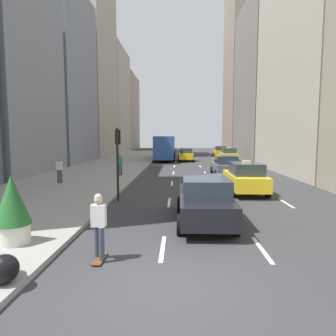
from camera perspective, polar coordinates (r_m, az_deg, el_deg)
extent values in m
plane|color=#333335|center=(6.98, -0.20, -20.97)|extent=(160.00, 160.00, 0.00)
cube|color=gray|center=(34.14, -10.25, 0.65)|extent=(8.00, 66.00, 0.15)
cube|color=white|center=(8.81, -1.03, -15.02)|extent=(0.12, 2.00, 0.01)
cube|color=white|center=(14.57, 0.23, -6.57)|extent=(0.12, 2.00, 0.01)
cube|color=white|center=(20.46, 0.75, -2.93)|extent=(0.12, 2.00, 0.01)
cube|color=white|center=(26.41, 1.04, -0.93)|extent=(0.12, 2.00, 0.01)
cube|color=white|center=(32.37, 1.22, 0.33)|extent=(0.12, 2.00, 0.01)
cube|color=white|center=(38.35, 1.34, 1.21)|extent=(0.12, 2.00, 0.01)
cube|color=white|center=(44.33, 1.43, 1.84)|extent=(0.12, 2.00, 0.01)
cube|color=white|center=(50.32, 1.50, 2.33)|extent=(0.12, 2.00, 0.01)
cube|color=white|center=(56.31, 1.56, 2.71)|extent=(0.12, 2.00, 0.01)
cube|color=white|center=(9.11, 17.46, -14.58)|extent=(0.12, 2.00, 0.01)
cube|color=white|center=(14.75, 11.24, -6.52)|extent=(0.12, 2.00, 0.01)
cube|color=white|center=(20.60, 8.57, -2.94)|extent=(0.12, 2.00, 0.01)
cube|color=white|center=(26.51, 7.10, -0.95)|extent=(0.12, 2.00, 0.01)
cube|color=white|center=(32.46, 6.17, 0.31)|extent=(0.12, 2.00, 0.01)
cube|color=white|center=(38.42, 5.52, 1.19)|extent=(0.12, 2.00, 0.01)
cube|color=white|center=(44.39, 5.05, 1.83)|extent=(0.12, 2.00, 0.01)
cube|color=white|center=(50.37, 4.69, 2.31)|extent=(0.12, 2.00, 0.01)
cube|color=white|center=(56.35, 4.41, 2.70)|extent=(0.12, 2.00, 0.01)
cube|color=white|center=(15.45, 21.61, -6.27)|extent=(0.12, 2.00, 0.01)
cube|color=white|center=(21.10, 16.16, -2.90)|extent=(0.12, 2.00, 0.01)
cube|color=white|center=(26.90, 13.05, -0.96)|extent=(0.12, 2.00, 0.01)
cube|color=white|center=(32.78, 11.05, 0.29)|extent=(0.12, 2.00, 0.01)
cube|color=white|center=(38.69, 9.67, 1.16)|extent=(0.12, 2.00, 0.01)
cube|color=white|center=(44.63, 8.65, 1.80)|extent=(0.12, 2.00, 0.01)
cube|color=white|center=(50.58, 7.86, 2.29)|extent=(0.12, 2.00, 0.01)
cube|color=white|center=(56.54, 7.25, 2.68)|extent=(0.12, 2.00, 0.01)
cube|color=gray|center=(28.98, -28.63, 15.74)|extent=(6.00, 10.17, 16.91)
cube|color=gray|center=(39.48, -19.95, 15.77)|extent=(6.00, 11.29, 20.29)
cube|color=#A89E89|center=(52.50, -14.62, 19.19)|extent=(6.00, 13.38, 30.75)
cube|color=#A89E89|center=(65.30, -10.86, 12.38)|extent=(6.00, 14.53, 21.24)
cube|color=gray|center=(80.33, -8.35, 10.39)|extent=(6.00, 16.06, 19.02)
cube|color=slate|center=(44.15, 18.08, 15.22)|extent=(6.00, 13.81, 21.02)
cube|color=gray|center=(58.45, 14.53, 21.10)|extent=(6.00, 11.70, 37.28)
cube|color=yellow|center=(48.21, 9.84, 2.92)|extent=(1.80, 4.40, 0.76)
cube|color=#28333D|center=(47.91, 9.90, 3.74)|extent=(1.58, 2.29, 0.64)
cube|color=#F2E599|center=(47.90, 9.90, 4.21)|extent=(0.44, 0.20, 0.14)
cylinder|color=black|center=(49.46, 8.58, 2.58)|extent=(0.22, 0.66, 0.66)
cylinder|color=black|center=(49.70, 10.65, 2.56)|extent=(0.22, 0.66, 0.66)
cylinder|color=black|center=(46.76, 8.96, 2.38)|extent=(0.22, 0.66, 0.66)
cylinder|color=black|center=(47.01, 11.14, 2.36)|extent=(0.22, 0.66, 0.66)
cube|color=yellow|center=(40.04, 11.44, 2.30)|extent=(1.80, 4.40, 0.76)
cube|color=#28333D|center=(39.75, 11.52, 3.28)|extent=(1.58, 2.29, 0.64)
cube|color=#F2E599|center=(39.73, 11.54, 3.84)|extent=(0.44, 0.20, 0.14)
cylinder|color=black|center=(41.28, 9.89, 1.90)|extent=(0.22, 0.66, 0.66)
cylinder|color=black|center=(41.56, 12.35, 1.88)|extent=(0.22, 0.66, 0.66)
cylinder|color=black|center=(38.58, 10.44, 1.62)|extent=(0.22, 0.66, 0.66)
cylinder|color=black|center=(38.89, 13.07, 1.60)|extent=(0.22, 0.66, 0.66)
cube|color=yellow|center=(17.49, 14.41, -2.30)|extent=(1.80, 4.40, 0.76)
cube|color=#28333D|center=(17.15, 14.66, -0.11)|extent=(1.58, 2.29, 0.64)
cube|color=#F2E599|center=(17.12, 14.69, 1.18)|extent=(0.44, 0.20, 0.14)
cylinder|color=black|center=(18.71, 10.79, -2.87)|extent=(0.22, 0.66, 0.66)
cylinder|color=black|center=(19.07, 16.15, -2.84)|extent=(0.22, 0.66, 0.66)
cylinder|color=black|center=(16.06, 12.27, -4.35)|extent=(0.22, 0.66, 0.66)
cylinder|color=black|center=(16.47, 18.46, -4.26)|extent=(0.22, 0.66, 0.66)
cube|color=yellow|center=(39.35, 3.40, 2.34)|extent=(1.80, 4.40, 0.76)
cube|color=#28333D|center=(39.05, 3.42, 3.35)|extent=(1.58, 2.29, 0.64)
cube|color=#F2E599|center=(39.04, 3.42, 3.92)|extent=(0.44, 0.20, 0.14)
cylinder|color=black|center=(40.73, 2.09, 1.94)|extent=(0.22, 0.66, 0.66)
cylinder|color=black|center=(40.77, 4.62, 1.92)|extent=(0.22, 0.66, 0.66)
cylinder|color=black|center=(38.01, 2.09, 1.65)|extent=(0.22, 0.66, 0.66)
cylinder|color=black|center=(38.05, 4.80, 1.64)|extent=(0.22, 0.66, 0.66)
cube|color=#565B66|center=(24.57, 10.80, 0.05)|extent=(1.80, 4.43, 0.72)
cube|color=#28333D|center=(24.25, 10.93, 1.59)|extent=(1.58, 2.30, 0.64)
cylinder|color=black|center=(25.84, 8.35, -0.42)|extent=(0.22, 0.66, 0.66)
cylinder|color=black|center=(26.10, 12.28, -0.43)|extent=(0.22, 0.66, 0.66)
cylinder|color=black|center=(23.13, 9.09, -1.17)|extent=(0.22, 0.66, 0.66)
cylinder|color=black|center=(23.42, 13.47, -1.17)|extent=(0.22, 0.66, 0.66)
cube|color=black|center=(11.20, 6.92, -6.75)|extent=(1.80, 4.72, 0.75)
cube|color=#28333D|center=(10.79, 7.10, -3.47)|extent=(1.58, 2.46, 0.64)
cylinder|color=black|center=(12.67, 2.24, -6.97)|extent=(0.22, 0.66, 0.66)
cylinder|color=black|center=(12.81, 10.38, -6.92)|extent=(0.22, 0.66, 0.66)
cylinder|color=black|center=(9.84, 2.31, -10.77)|extent=(0.22, 0.66, 0.66)
cylinder|color=black|center=(10.01, 12.85, -10.62)|extent=(0.22, 0.66, 0.66)
cube|color=#2D519E|center=(41.78, -0.52, 4.06)|extent=(2.50, 11.60, 2.90)
cube|color=#28333D|center=(47.51, -0.21, 4.70)|extent=(2.30, 0.12, 1.40)
cube|color=#28333D|center=(41.84, -2.18, 4.54)|extent=(0.08, 9.86, 1.10)
cube|color=yellow|center=(47.50, -0.21, 5.79)|extent=(1.50, 0.10, 0.36)
cylinder|color=black|center=(45.49, -1.89, 2.57)|extent=(0.30, 1.00, 1.00)
cylinder|color=black|center=(45.39, 1.26, 2.56)|extent=(0.30, 1.00, 1.00)
cylinder|color=black|center=(38.74, -2.57, 1.98)|extent=(0.30, 1.00, 1.00)
cylinder|color=black|center=(38.62, 1.13, 1.97)|extent=(0.30, 1.00, 1.00)
cube|color=brown|center=(8.20, -12.88, -16.48)|extent=(0.24, 0.80, 0.03)
cylinder|color=black|center=(8.46, -12.37, -15.93)|extent=(0.18, 0.05, 0.05)
cylinder|color=black|center=(7.96, -13.42, -17.40)|extent=(0.18, 0.05, 0.05)
cylinder|color=#383D51|center=(8.18, -13.36, -13.30)|extent=(0.14, 0.14, 0.84)
cylinder|color=#383D51|center=(7.91, -12.54, -13.94)|extent=(0.14, 0.14, 0.84)
cube|color=silver|center=(7.84, -13.07, -8.79)|extent=(0.36, 0.22, 0.56)
sphere|color=tan|center=(7.75, -13.14, -5.92)|extent=(0.22, 0.22, 0.22)
sphere|color=#B2AD9E|center=(7.74, -13.15, -5.49)|extent=(0.20, 0.20, 0.20)
cylinder|color=silver|center=(9.74, -27.33, -11.03)|extent=(0.90, 0.90, 0.55)
cylinder|color=#382819|center=(9.68, -27.40, -9.64)|extent=(0.83, 0.83, 0.06)
cone|color=#236028|center=(9.52, -27.61, -5.39)|extent=(1.00, 1.00, 1.40)
sphere|color=black|center=(7.32, -28.80, -16.52)|extent=(0.60, 0.60, 0.60)
cylinder|color=#383D51|center=(20.85, -20.16, -1.54)|extent=(0.14, 0.14, 0.86)
cylinder|color=#383D51|center=(20.79, -19.70, -1.55)|extent=(0.14, 0.14, 0.86)
cube|color=silver|center=(20.75, -20.00, 0.40)|extent=(0.36, 0.22, 0.56)
sphere|color=#9E7051|center=(20.71, -20.04, 1.50)|extent=(0.22, 0.22, 0.22)
cylinder|color=#383D51|center=(23.89, -9.34, -0.35)|extent=(0.14, 0.14, 0.86)
cylinder|color=#383D51|center=(23.85, -8.91, -0.35)|extent=(0.14, 0.14, 0.86)
cube|color=#338C4C|center=(23.80, -9.15, 1.35)|extent=(0.36, 0.22, 0.56)
sphere|color=#9E7051|center=(23.78, -9.17, 2.31)|extent=(0.22, 0.22, 0.22)
cylinder|color=black|center=(14.90, -9.58, 0.62)|extent=(0.12, 0.12, 3.60)
cube|color=black|center=(15.01, -9.53, 5.82)|extent=(0.24, 0.20, 0.72)
sphere|color=red|center=(15.12, -9.46, 6.69)|extent=(0.14, 0.14, 0.14)
sphere|color=#4C3F14|center=(15.12, -9.45, 5.82)|extent=(0.14, 0.14, 0.14)
sphere|color=#198C2D|center=(15.12, -9.43, 4.95)|extent=(0.14, 0.14, 0.14)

